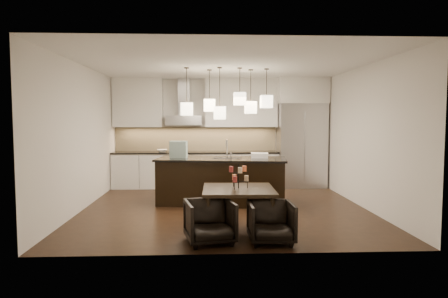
{
  "coord_description": "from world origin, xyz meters",
  "views": [
    {
      "loc": [
        -0.36,
        -7.8,
        1.75
      ],
      "look_at": [
        0.0,
        0.2,
        1.15
      ],
      "focal_mm": 32.0,
      "sensor_mm": 36.0,
      "label": 1
    }
  ],
  "objects_px": {
    "refrigerator": "(301,145)",
    "dining_table": "(238,209)",
    "armchair_right": "(271,222)",
    "armchair_left": "(210,222)",
    "island_body": "(222,181)"
  },
  "relations": [
    {
      "from": "armchair_left",
      "to": "armchair_right",
      "type": "height_order",
      "value": "armchair_left"
    },
    {
      "from": "armchair_right",
      "to": "dining_table",
      "type": "bearing_deg",
      "value": 120.55
    },
    {
      "from": "refrigerator",
      "to": "dining_table",
      "type": "distance_m",
      "value": 4.51
    },
    {
      "from": "dining_table",
      "to": "armchair_left",
      "type": "height_order",
      "value": "dining_table"
    },
    {
      "from": "island_body",
      "to": "armchair_right",
      "type": "relative_size",
      "value": 3.99
    },
    {
      "from": "dining_table",
      "to": "armchair_right",
      "type": "bearing_deg",
      "value": -57.42
    },
    {
      "from": "refrigerator",
      "to": "armchair_left",
      "type": "relative_size",
      "value": 3.19
    },
    {
      "from": "dining_table",
      "to": "armchair_right",
      "type": "relative_size",
      "value": 1.72
    },
    {
      "from": "refrigerator",
      "to": "dining_table",
      "type": "xyz_separation_m",
      "value": [
        -1.95,
        -3.99,
        -0.74
      ]
    },
    {
      "from": "dining_table",
      "to": "armchair_left",
      "type": "xyz_separation_m",
      "value": [
        -0.46,
        -0.65,
        -0.03
      ]
    },
    {
      "from": "island_body",
      "to": "dining_table",
      "type": "bearing_deg",
      "value": -76.59
    },
    {
      "from": "refrigerator",
      "to": "island_body",
      "type": "xyz_separation_m",
      "value": [
        -2.14,
        -1.93,
        -0.62
      ]
    },
    {
      "from": "refrigerator",
      "to": "island_body",
      "type": "bearing_deg",
      "value": -137.89
    },
    {
      "from": "armchair_left",
      "to": "armchair_right",
      "type": "distance_m",
      "value": 0.87
    },
    {
      "from": "armchair_left",
      "to": "armchair_right",
      "type": "relative_size",
      "value": 1.05
    }
  ]
}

